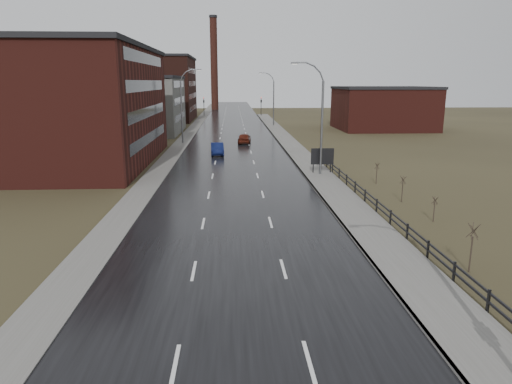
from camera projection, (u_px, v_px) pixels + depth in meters
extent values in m
cube|color=black|center=(234.00, 145.00, 69.97)|extent=(14.00, 300.00, 0.06)
cube|color=#595651|center=(320.00, 177.00, 46.14)|extent=(3.20, 180.00, 0.18)
cube|color=slate|center=(305.00, 177.00, 46.06)|extent=(0.16, 180.00, 0.18)
cube|color=#595651|center=(180.00, 145.00, 69.55)|extent=(2.40, 260.00, 0.12)
cube|color=#471914|center=(53.00, 108.00, 52.82)|extent=(22.00, 28.00, 13.00)
cube|color=black|center=(46.00, 47.00, 51.23)|extent=(22.44, 28.56, 0.50)
cube|color=black|center=(150.00, 137.00, 54.20)|extent=(0.06, 22.40, 1.20)
cube|color=black|center=(149.00, 112.00, 53.50)|extent=(0.06, 22.40, 1.20)
cube|color=black|center=(147.00, 86.00, 52.79)|extent=(0.06, 22.40, 1.20)
cube|color=black|center=(146.00, 59.00, 52.08)|extent=(0.06, 22.40, 1.20)
cube|color=slate|center=(137.00, 106.00, 85.35)|extent=(16.00, 20.00, 10.00)
cube|color=black|center=(135.00, 77.00, 84.11)|extent=(16.32, 20.40, 0.50)
cube|color=black|center=(180.00, 117.00, 86.23)|extent=(0.06, 16.00, 1.20)
cube|color=black|center=(180.00, 100.00, 85.52)|extent=(0.06, 16.00, 1.20)
cube|color=black|center=(179.00, 84.00, 84.81)|extent=(0.06, 16.00, 1.20)
cube|color=#331611|center=(140.00, 90.00, 113.62)|extent=(26.00, 24.00, 15.00)
cube|color=black|center=(138.00, 57.00, 111.79)|extent=(26.52, 24.48, 0.50)
cube|color=black|center=(193.00, 108.00, 115.34)|extent=(0.06, 19.20, 1.20)
cube|color=black|center=(193.00, 96.00, 114.63)|extent=(0.06, 19.20, 1.20)
cube|color=black|center=(192.00, 83.00, 113.93)|extent=(0.06, 19.20, 1.20)
cube|color=black|center=(192.00, 71.00, 113.22)|extent=(0.06, 19.20, 1.20)
cube|color=#471914|center=(383.00, 109.00, 91.93)|extent=(18.00, 16.00, 8.00)
cube|color=black|center=(385.00, 88.00, 90.93)|extent=(18.36, 16.32, 0.50)
cylinder|color=#331611|center=(214.00, 65.00, 153.48)|extent=(2.40, 2.40, 30.00)
cylinder|color=black|center=(213.00, 16.00, 149.87)|extent=(2.70, 2.70, 0.80)
cylinder|color=slate|center=(322.00, 129.00, 46.02)|extent=(0.24, 0.24, 9.50)
cylinder|color=slate|center=(322.00, 77.00, 44.79)|extent=(0.51, 0.14, 0.98)
cylinder|color=slate|center=(317.00, 69.00, 44.60)|extent=(0.81, 0.14, 0.81)
cylinder|color=slate|center=(310.00, 64.00, 44.45)|extent=(0.98, 0.14, 0.51)
cylinder|color=slate|center=(302.00, 62.00, 44.37)|extent=(1.01, 0.14, 0.14)
cube|color=slate|center=(295.00, 63.00, 44.35)|extent=(0.70, 0.28, 0.18)
cube|color=silver|center=(295.00, 64.00, 44.37)|extent=(0.50, 0.20, 0.04)
cylinder|color=slate|center=(182.00, 113.00, 70.39)|extent=(0.24, 0.24, 9.50)
cylinder|color=slate|center=(181.00, 79.00, 69.18)|extent=(0.51, 0.14, 0.98)
cylinder|color=slate|center=(184.00, 74.00, 69.04)|extent=(0.81, 0.14, 0.81)
cylinder|color=slate|center=(189.00, 70.00, 68.96)|extent=(0.98, 0.14, 0.51)
cylinder|color=slate|center=(195.00, 69.00, 68.97)|extent=(1.01, 0.14, 0.14)
cube|color=slate|center=(199.00, 70.00, 69.02)|extent=(0.70, 0.28, 0.18)
cube|color=silver|center=(199.00, 70.00, 69.04)|extent=(0.50, 0.20, 0.04)
cylinder|color=slate|center=(274.00, 104.00, 98.42)|extent=(0.24, 0.24, 9.50)
cylinder|color=slate|center=(273.00, 79.00, 97.20)|extent=(0.51, 0.14, 0.98)
cylinder|color=slate|center=(271.00, 76.00, 97.01)|extent=(0.81, 0.14, 0.81)
cylinder|color=slate|center=(267.00, 74.00, 96.86)|extent=(0.98, 0.14, 0.51)
cylinder|color=slate|center=(264.00, 73.00, 96.77)|extent=(1.01, 0.14, 0.14)
cube|color=slate|center=(260.00, 73.00, 96.75)|extent=(0.70, 0.28, 0.18)
cube|color=silver|center=(260.00, 74.00, 96.77)|extent=(0.50, 0.20, 0.04)
cube|color=black|center=(488.00, 302.00, 18.94)|extent=(0.10, 0.10, 1.10)
cube|color=black|center=(454.00, 272.00, 21.86)|extent=(0.10, 0.10, 1.10)
cube|color=black|center=(428.00, 250.00, 24.77)|extent=(0.10, 0.10, 1.10)
cube|color=black|center=(407.00, 232.00, 27.68)|extent=(0.10, 0.10, 1.10)
cube|color=black|center=(390.00, 218.00, 30.59)|extent=(0.10, 0.10, 1.10)
cube|color=black|center=(377.00, 206.00, 33.50)|extent=(0.10, 0.10, 1.10)
cube|color=black|center=(365.00, 196.00, 36.41)|extent=(0.10, 0.10, 1.10)
cube|color=black|center=(355.00, 188.00, 39.32)|extent=(0.10, 0.10, 1.10)
cube|color=black|center=(347.00, 180.00, 42.23)|extent=(0.10, 0.10, 1.10)
cube|color=black|center=(339.00, 174.00, 45.15)|extent=(0.10, 0.10, 1.10)
cube|color=black|center=(333.00, 168.00, 48.06)|extent=(0.10, 0.10, 1.10)
cube|color=black|center=(327.00, 163.00, 50.97)|extent=(0.10, 0.10, 1.10)
cube|color=black|center=(322.00, 159.00, 53.88)|extent=(0.10, 0.10, 1.10)
cube|color=black|center=(393.00, 214.00, 30.01)|extent=(0.08, 53.00, 0.10)
cube|color=black|center=(393.00, 220.00, 30.10)|extent=(0.08, 53.00, 0.10)
cylinder|color=#382D23|center=(471.00, 255.00, 23.02)|extent=(0.08, 0.08, 1.91)
cylinder|color=#382D23|center=(474.00, 231.00, 22.73)|extent=(0.04, 0.64, 0.75)
cylinder|color=#382D23|center=(473.00, 231.00, 22.77)|extent=(0.61, 0.24, 0.76)
cylinder|color=#382D23|center=(472.00, 231.00, 22.75)|extent=(0.36, 0.54, 0.77)
cylinder|color=#382D23|center=(473.00, 231.00, 22.69)|extent=(0.36, 0.54, 0.77)
cylinder|color=#382D23|center=(474.00, 231.00, 22.68)|extent=(0.61, 0.24, 0.76)
cylinder|color=#382D23|center=(434.00, 213.00, 31.43)|extent=(0.08, 0.08, 1.33)
cylinder|color=#382D23|center=(436.00, 200.00, 31.23)|extent=(0.04, 0.46, 0.53)
cylinder|color=#382D23|center=(435.00, 200.00, 31.27)|extent=(0.43, 0.18, 0.54)
cylinder|color=#382D23|center=(434.00, 200.00, 31.25)|extent=(0.27, 0.39, 0.55)
cylinder|color=#382D23|center=(435.00, 201.00, 31.20)|extent=(0.27, 0.39, 0.55)
cylinder|color=#382D23|center=(436.00, 201.00, 31.18)|extent=(0.43, 0.18, 0.54)
cylinder|color=#382D23|center=(402.00, 193.00, 36.54)|extent=(0.08, 0.08, 1.58)
cylinder|color=#382D23|center=(404.00, 180.00, 36.30)|extent=(0.04, 0.54, 0.63)
cylinder|color=#382D23|center=(403.00, 180.00, 36.35)|extent=(0.51, 0.20, 0.63)
cylinder|color=#382D23|center=(402.00, 180.00, 36.33)|extent=(0.31, 0.45, 0.64)
cylinder|color=#382D23|center=(403.00, 180.00, 36.27)|extent=(0.31, 0.45, 0.64)
cylinder|color=#382D23|center=(404.00, 180.00, 36.26)|extent=(0.51, 0.20, 0.63)
cylinder|color=#382D23|center=(377.00, 176.00, 43.08)|extent=(0.08, 0.08, 1.50)
cylinder|color=#382D23|center=(378.00, 166.00, 42.86)|extent=(0.04, 0.51, 0.60)
cylinder|color=#382D23|center=(377.00, 166.00, 42.90)|extent=(0.49, 0.20, 0.61)
cylinder|color=#382D23|center=(377.00, 166.00, 42.88)|extent=(0.29, 0.43, 0.61)
cylinder|color=#382D23|center=(377.00, 166.00, 42.82)|extent=(0.29, 0.43, 0.61)
cylinder|color=#382D23|center=(378.00, 166.00, 42.81)|extent=(0.49, 0.20, 0.61)
cube|color=black|center=(313.00, 166.00, 47.63)|extent=(0.10, 0.10, 1.80)
cube|color=black|center=(331.00, 166.00, 47.72)|extent=(0.10, 0.10, 1.80)
cube|color=silver|center=(322.00, 156.00, 47.39)|extent=(2.29, 0.08, 1.59)
cube|color=black|center=(322.00, 156.00, 47.34)|extent=(2.39, 0.04, 1.69)
cylinder|color=black|center=(204.00, 107.00, 127.18)|extent=(0.16, 0.16, 5.20)
imported|color=black|center=(204.00, 99.00, 126.68)|extent=(0.58, 2.73, 1.10)
sphere|color=#FF190C|center=(204.00, 98.00, 126.46)|extent=(0.18, 0.18, 0.18)
cylinder|color=black|center=(261.00, 107.00, 128.00)|extent=(0.16, 0.16, 5.20)
imported|color=black|center=(261.00, 99.00, 127.49)|extent=(0.58, 2.73, 1.10)
sphere|color=#FF190C|center=(261.00, 98.00, 127.28)|extent=(0.18, 0.18, 0.18)
imported|color=#0D1643|center=(217.00, 149.00, 60.19)|extent=(1.91, 4.78, 1.55)
imported|color=#4D170C|center=(244.00, 138.00, 71.23)|extent=(2.29, 4.86, 1.61)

